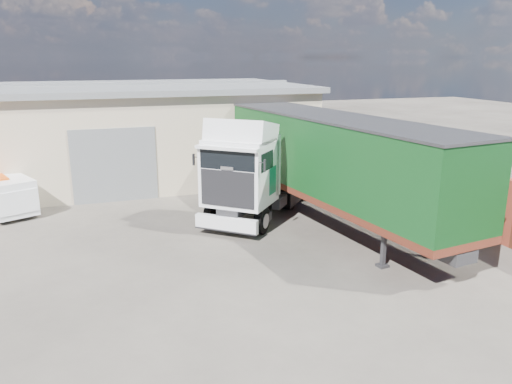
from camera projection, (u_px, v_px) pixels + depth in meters
name	position (u px, v px, depth m)	size (l,w,h in m)	color
ground	(203.00, 277.00, 16.04)	(120.00, 120.00, 0.00)	black
warehouse	(33.00, 134.00, 28.06)	(30.60, 12.60, 5.42)	#B7A98D
brick_boundary_wall	(401.00, 174.00, 24.79)	(0.35, 26.00, 2.50)	brown
tractor_unit	(248.00, 178.00, 21.05)	(6.30, 6.71, 4.56)	black
box_trailer	(334.00, 160.00, 20.42)	(4.71, 14.03, 4.58)	#2D2D30
panel_van	(3.00, 194.00, 22.43)	(3.29, 4.54, 1.72)	black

